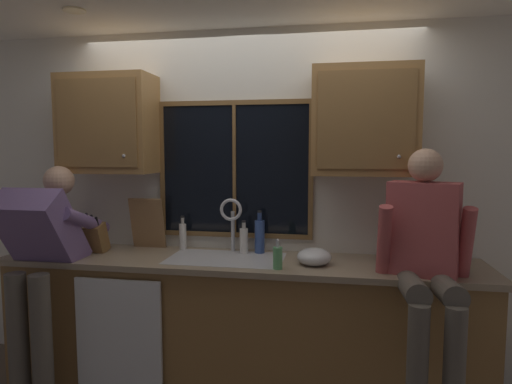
{
  "coord_description": "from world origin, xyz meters",
  "views": [
    {
      "loc": [
        0.64,
        -3.19,
        1.67
      ],
      "look_at": [
        0.13,
        -0.3,
        1.39
      ],
      "focal_mm": 30.59,
      "sensor_mm": 36.0,
      "label": 1
    }
  ],
  "objects_px": {
    "cutting_board": "(147,223)",
    "soap_dispenser": "(278,257)",
    "knife_block": "(97,238)",
    "bottle_green_glass": "(183,236)",
    "person_sitting_on_counter": "(426,248)",
    "bottle_amber_small": "(260,236)",
    "mixing_bowl": "(314,257)",
    "bottle_tall_clear": "(244,240)",
    "person_standing": "(41,256)"
  },
  "relations": [
    {
      "from": "soap_dispenser",
      "to": "bottle_amber_small",
      "type": "bearing_deg",
      "value": 114.42
    },
    {
      "from": "person_standing",
      "to": "bottle_amber_small",
      "type": "xyz_separation_m",
      "value": [
        1.4,
        0.51,
        0.09
      ]
    },
    {
      "from": "person_sitting_on_counter",
      "to": "bottle_tall_clear",
      "type": "xyz_separation_m",
      "value": [
        -1.17,
        0.43,
        -0.08
      ]
    },
    {
      "from": "bottle_tall_clear",
      "to": "bottle_green_glass",
      "type": "bearing_deg",
      "value": 174.49
    },
    {
      "from": "person_standing",
      "to": "person_sitting_on_counter",
      "type": "distance_m",
      "value": 2.46
    },
    {
      "from": "cutting_board",
      "to": "soap_dispenser",
      "type": "distance_m",
      "value": 1.14
    },
    {
      "from": "person_sitting_on_counter",
      "to": "bottle_amber_small",
      "type": "height_order",
      "value": "person_sitting_on_counter"
    },
    {
      "from": "soap_dispenser",
      "to": "knife_block",
      "type": "bearing_deg",
      "value": 171.14
    },
    {
      "from": "cutting_board",
      "to": "mixing_bowl",
      "type": "bearing_deg",
      "value": -11.68
    },
    {
      "from": "mixing_bowl",
      "to": "soap_dispenser",
      "type": "relative_size",
      "value": 1.17
    },
    {
      "from": "mixing_bowl",
      "to": "person_standing",
      "type": "bearing_deg",
      "value": -171.9
    },
    {
      "from": "person_sitting_on_counter",
      "to": "cutting_board",
      "type": "xyz_separation_m",
      "value": [
        -1.93,
        0.48,
        0.01
      ]
    },
    {
      "from": "person_sitting_on_counter",
      "to": "bottle_green_glass",
      "type": "distance_m",
      "value": 1.72
    },
    {
      "from": "soap_dispenser",
      "to": "bottle_green_glass",
      "type": "height_order",
      "value": "bottle_green_glass"
    },
    {
      "from": "knife_block",
      "to": "bottle_tall_clear",
      "type": "relative_size",
      "value": 1.33
    },
    {
      "from": "soap_dispenser",
      "to": "bottle_tall_clear",
      "type": "distance_m",
      "value": 0.47
    },
    {
      "from": "person_standing",
      "to": "cutting_board",
      "type": "relative_size",
      "value": 3.95
    },
    {
      "from": "bottle_green_glass",
      "to": "bottle_tall_clear",
      "type": "height_order",
      "value": "bottle_green_glass"
    },
    {
      "from": "cutting_board",
      "to": "bottle_tall_clear",
      "type": "bearing_deg",
      "value": -3.38
    },
    {
      "from": "person_standing",
      "to": "knife_block",
      "type": "bearing_deg",
      "value": 55.13
    },
    {
      "from": "soap_dispenser",
      "to": "bottle_tall_clear",
      "type": "height_order",
      "value": "bottle_tall_clear"
    },
    {
      "from": "bottle_tall_clear",
      "to": "bottle_amber_small",
      "type": "bearing_deg",
      "value": 17.69
    },
    {
      "from": "mixing_bowl",
      "to": "bottle_amber_small",
      "type": "bearing_deg",
      "value": 147.97
    },
    {
      "from": "cutting_board",
      "to": "bottle_tall_clear",
      "type": "xyz_separation_m",
      "value": [
        0.76,
        -0.04,
        -0.09
      ]
    },
    {
      "from": "person_sitting_on_counter",
      "to": "knife_block",
      "type": "relative_size",
      "value": 3.92
    },
    {
      "from": "bottle_green_glass",
      "to": "bottle_amber_small",
      "type": "bearing_deg",
      "value": -1.07
    },
    {
      "from": "cutting_board",
      "to": "knife_block",
      "type": "bearing_deg",
      "value": -146.74
    },
    {
      "from": "mixing_bowl",
      "to": "bottle_tall_clear",
      "type": "relative_size",
      "value": 0.94
    },
    {
      "from": "soap_dispenser",
      "to": "bottle_green_glass",
      "type": "distance_m",
      "value": 0.88
    },
    {
      "from": "cutting_board",
      "to": "bottle_amber_small",
      "type": "distance_m",
      "value": 0.87
    },
    {
      "from": "knife_block",
      "to": "bottle_green_glass",
      "type": "height_order",
      "value": "knife_block"
    },
    {
      "from": "person_standing",
      "to": "bottle_tall_clear",
      "type": "height_order",
      "value": "person_standing"
    },
    {
      "from": "cutting_board",
      "to": "person_standing",
      "type": "bearing_deg",
      "value": -135.49
    },
    {
      "from": "bottle_green_glass",
      "to": "bottle_amber_small",
      "type": "height_order",
      "value": "bottle_amber_small"
    },
    {
      "from": "cutting_board",
      "to": "soap_dispenser",
      "type": "relative_size",
      "value": 2.03
    },
    {
      "from": "knife_block",
      "to": "mixing_bowl",
      "type": "distance_m",
      "value": 1.59
    },
    {
      "from": "knife_block",
      "to": "bottle_amber_small",
      "type": "bearing_deg",
      "value": 9.26
    },
    {
      "from": "knife_block",
      "to": "soap_dispenser",
      "type": "height_order",
      "value": "knife_block"
    },
    {
      "from": "mixing_bowl",
      "to": "bottle_green_glass",
      "type": "height_order",
      "value": "bottle_green_glass"
    },
    {
      "from": "person_standing",
      "to": "bottle_amber_small",
      "type": "height_order",
      "value": "person_standing"
    },
    {
      "from": "bottle_amber_small",
      "to": "bottle_green_glass",
      "type": "bearing_deg",
      "value": 178.93
    },
    {
      "from": "soap_dispenser",
      "to": "bottle_green_glass",
      "type": "relative_size",
      "value": 0.76
    },
    {
      "from": "person_standing",
      "to": "cutting_board",
      "type": "bearing_deg",
      "value": 44.51
    },
    {
      "from": "person_sitting_on_counter",
      "to": "mixing_bowl",
      "type": "height_order",
      "value": "person_sitting_on_counter"
    },
    {
      "from": "soap_dispenser",
      "to": "mixing_bowl",
      "type": "bearing_deg",
      "value": 33.9
    },
    {
      "from": "person_standing",
      "to": "person_sitting_on_counter",
      "type": "height_order",
      "value": "person_sitting_on_counter"
    },
    {
      "from": "mixing_bowl",
      "to": "bottle_amber_small",
      "type": "relative_size",
      "value": 0.73
    },
    {
      "from": "person_standing",
      "to": "soap_dispenser",
      "type": "bearing_deg",
      "value": 3.87
    },
    {
      "from": "person_sitting_on_counter",
      "to": "person_standing",
      "type": "bearing_deg",
      "value": -179.01
    },
    {
      "from": "person_standing",
      "to": "mixing_bowl",
      "type": "height_order",
      "value": "person_standing"
    }
  ]
}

